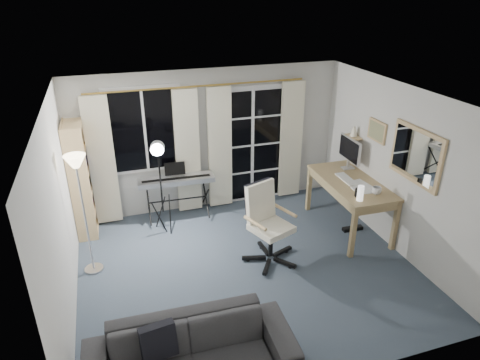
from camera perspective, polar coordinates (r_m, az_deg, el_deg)
The scene contains 17 objects.
floor at distance 6.10m, azimuth 0.94°, elevation -11.71°, with size 4.50×4.00×0.02m, color #384352.
window at distance 6.95m, azimuth -12.62°, elevation 6.51°, with size 1.20×0.08×1.40m.
french_door at distance 7.47m, azimuth 1.57°, elevation 4.55°, with size 1.32×0.09×2.11m.
curtains at distance 7.13m, azimuth -4.94°, elevation 4.04°, with size 3.60×0.07×2.13m.
bookshelf at distance 7.00m, azimuth -20.67°, elevation -0.07°, with size 0.30×0.84×1.80m.
torchiere_lamp at distance 5.72m, azimuth -20.74°, elevation -0.01°, with size 0.30×0.30×1.71m.
keyboard_piano at distance 7.04m, azimuth -8.50°, elevation -0.12°, with size 1.25×0.65×0.90m.
studio_light at distance 6.41m, azimuth -10.84°, elevation 2.74°, with size 0.32×0.32×1.57m.
office_chair at distance 5.97m, azimuth 3.37°, elevation -4.80°, with size 0.79×0.76×1.14m.
desk at distance 6.85m, azimuth 14.57°, elevation -0.90°, with size 0.82×1.58×0.84m.
monitor at distance 7.14m, azimuth 14.41°, elevation 3.85°, with size 0.20×0.60×0.52m.
desk_clutter at distance 6.67m, azimuth 15.03°, elevation -2.45°, with size 0.51×0.94×1.06m.
mug at distance 6.47m, azimuth 17.77°, elevation -1.25°, with size 0.14×0.11×0.14m, color silver.
wall_mirror at distance 6.09m, azimuth 22.41°, elevation 3.05°, with size 0.04×0.94×0.74m.
framed_print at distance 6.74m, azimuth 17.80°, elevation 6.24°, with size 0.03×0.42×0.32m.
wall_shelf at distance 7.15m, azimuth 14.90°, elevation 6.03°, with size 0.16×0.30×0.18m.
sofa at distance 4.49m, azimuth -6.65°, elevation -21.35°, with size 2.08×0.68×0.80m.
Camera 1 is at (-1.60, -4.62, 3.64)m, focal length 32.00 mm.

